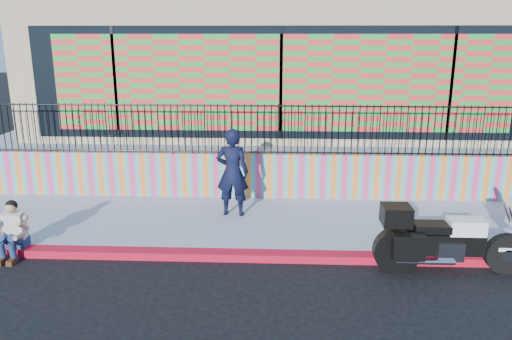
{
  "coord_description": "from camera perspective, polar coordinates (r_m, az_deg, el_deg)",
  "views": [
    {
      "loc": [
        -0.06,
        -8.49,
        4.06
      ],
      "look_at": [
        -0.49,
        1.2,
        1.4
      ],
      "focal_mm": 35.0,
      "sensor_mm": 36.0,
      "label": 1
    }
  ],
  "objects": [
    {
      "name": "ground",
      "position": [
        9.41,
        2.72,
        -10.23
      ],
      "size": [
        90.0,
        90.0,
        0.0
      ],
      "primitive_type": "plane",
      "color": "black",
      "rests_on": "ground"
    },
    {
      "name": "red_curb",
      "position": [
        9.38,
        2.73,
        -9.82
      ],
      "size": [
        16.0,
        0.3,
        0.15
      ],
      "primitive_type": "cube",
      "color": "red",
      "rests_on": "ground"
    },
    {
      "name": "sidewalk",
      "position": [
        10.89,
        2.72,
        -6.13
      ],
      "size": [
        16.0,
        3.0,
        0.15
      ],
      "primitive_type": "cube",
      "color": "#939BB0",
      "rests_on": "ground"
    },
    {
      "name": "mural_wall",
      "position": [
        12.21,
        2.75,
        -0.65
      ],
      "size": [
        16.0,
        0.2,
        1.1
      ],
      "primitive_type": "cube",
      "color": "#EA3D71",
      "rests_on": "sidewalk"
    },
    {
      "name": "metal_fence",
      "position": [
        11.95,
        2.82,
        4.66
      ],
      "size": [
        15.8,
        0.04,
        1.2
      ],
      "primitive_type": null,
      "color": "black",
      "rests_on": "mural_wall"
    },
    {
      "name": "elevated_platform",
      "position": [
        17.19,
        2.72,
        3.79
      ],
      "size": [
        16.0,
        10.0,
        1.25
      ],
      "primitive_type": "cube",
      "color": "#939BB0",
      "rests_on": "ground"
    },
    {
      "name": "storefront_building",
      "position": [
        16.64,
        2.83,
        12.52
      ],
      "size": [
        14.0,
        8.06,
        4.0
      ],
      "color": "#C7B285",
      "rests_on": "elevated_platform"
    },
    {
      "name": "police_motorcycle",
      "position": [
        9.31,
        21.29,
        -7.04
      ],
      "size": [
        2.62,
        0.87,
        1.63
      ],
      "color": "black",
      "rests_on": "ground"
    },
    {
      "name": "police_officer",
      "position": [
        10.91,
        -2.71,
        -0.27
      ],
      "size": [
        0.74,
        0.51,
        1.95
      ],
      "primitive_type": "imported",
      "rotation": [
        0.0,
        0.0,
        3.08
      ],
      "color": "black",
      "rests_on": "sidewalk"
    },
    {
      "name": "seated_man",
      "position": [
        10.35,
        -26.19,
        -6.72
      ],
      "size": [
        0.54,
        0.71,
        1.06
      ],
      "color": "navy",
      "rests_on": "ground"
    }
  ]
}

